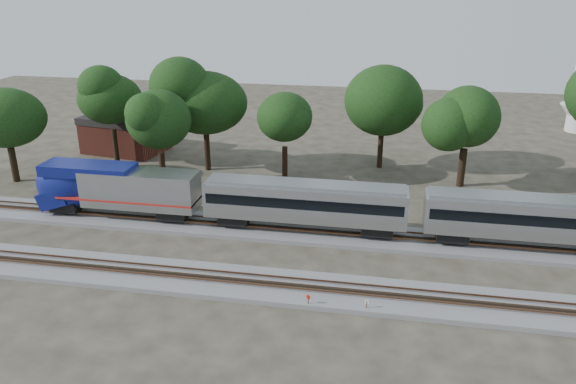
# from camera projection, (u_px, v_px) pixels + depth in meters

# --- Properties ---
(ground) EXTENTS (160.00, 160.00, 0.00)m
(ground) POSITION_uv_depth(u_px,v_px,m) (274.00, 263.00, 46.80)
(ground) COLOR #383328
(ground) RESTS_ON ground
(track_far) EXTENTS (160.00, 5.00, 0.73)m
(track_far) POSITION_uv_depth(u_px,v_px,m) (287.00, 231.00, 52.22)
(track_far) COLOR slate
(track_far) RESTS_ON ground
(track_near) EXTENTS (160.00, 5.00, 0.73)m
(track_near) POSITION_uv_depth(u_px,v_px,m) (263.00, 285.00, 43.05)
(track_near) COLOR slate
(track_near) RESTS_ON ground
(switch_stand_red) EXTENTS (0.34, 0.17, 1.11)m
(switch_stand_red) POSITION_uv_depth(u_px,v_px,m) (308.00, 300.00, 40.20)
(switch_stand_red) COLOR #512D19
(switch_stand_red) RESTS_ON ground
(switch_stand_white) EXTENTS (0.34, 0.06, 1.06)m
(switch_stand_white) POSITION_uv_depth(u_px,v_px,m) (367.00, 304.00, 39.69)
(switch_stand_white) COLOR #512D19
(switch_stand_white) RESTS_ON ground
(switch_lever) EXTENTS (0.54, 0.38, 0.30)m
(switch_lever) POSITION_uv_depth(u_px,v_px,m) (372.00, 306.00, 40.48)
(switch_lever) COLOR #512D19
(switch_lever) RESTS_ON ground
(brick_building) EXTENTS (11.28, 8.80, 4.91)m
(brick_building) POSITION_uv_depth(u_px,v_px,m) (125.00, 133.00, 75.77)
(brick_building) COLOR maroon
(brick_building) RESTS_ON ground
(tree_0) EXTENTS (7.65, 7.65, 10.79)m
(tree_0) POSITION_uv_depth(u_px,v_px,m) (5.00, 118.00, 62.68)
(tree_0) COLOR black
(tree_0) RESTS_ON ground
(tree_1) EXTENTS (8.34, 8.34, 11.75)m
(tree_1) POSITION_uv_depth(u_px,v_px,m) (110.00, 99.00, 68.85)
(tree_1) COLOR black
(tree_1) RESTS_ON ground
(tree_2) EXTENTS (8.23, 8.23, 11.60)m
(tree_2) POSITION_uv_depth(u_px,v_px,m) (158.00, 119.00, 59.67)
(tree_2) COLOR black
(tree_2) RESTS_ON ground
(tree_3) EXTENTS (8.47, 8.47, 11.94)m
(tree_3) POSITION_uv_depth(u_px,v_px,m) (205.00, 103.00, 66.26)
(tree_3) COLOR black
(tree_3) RESTS_ON ground
(tree_4) EXTENTS (7.69, 7.69, 10.84)m
(tree_4) POSITION_uv_depth(u_px,v_px,m) (285.00, 117.00, 62.94)
(tree_4) COLOR black
(tree_4) RESTS_ON ground
(tree_5) EXTENTS (8.54, 8.54, 12.04)m
(tree_5) POSITION_uv_depth(u_px,v_px,m) (383.00, 101.00, 67.10)
(tree_5) COLOR black
(tree_5) RESTS_ON ground
(tree_6) EXTENTS (8.18, 8.18, 11.54)m
(tree_6) POSITION_uv_depth(u_px,v_px,m) (468.00, 117.00, 61.06)
(tree_6) COLOR black
(tree_6) RESTS_ON ground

